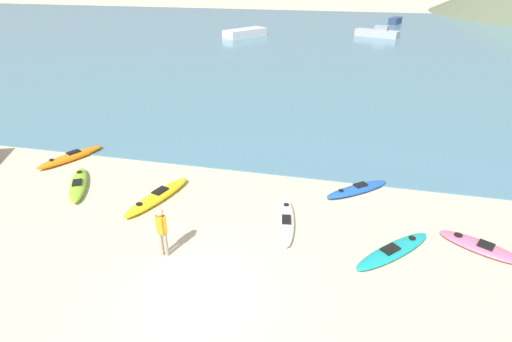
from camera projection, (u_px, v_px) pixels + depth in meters
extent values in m
plane|color=beige|center=(200.00, 292.00, 11.42)|extent=(400.00, 400.00, 0.00)
cube|color=teal|center=(322.00, 41.00, 48.12)|extent=(160.00, 70.00, 0.06)
ellipsoid|color=white|center=(286.00, 221.00, 14.38)|extent=(1.07, 3.14, 0.26)
cube|color=black|center=(286.00, 219.00, 14.17)|extent=(0.41, 0.60, 0.05)
cylinder|color=black|center=(286.00, 205.00, 15.06)|extent=(0.20, 0.20, 0.02)
ellipsoid|color=blue|center=(357.00, 189.00, 16.33)|extent=(2.70, 2.35, 0.30)
cube|color=black|center=(361.00, 185.00, 16.31)|extent=(0.62, 0.59, 0.05)
cylinder|color=black|center=(341.00, 190.00, 15.93)|extent=(0.20, 0.20, 0.02)
ellipsoid|color=yellow|center=(157.00, 196.00, 15.80)|extent=(1.72, 3.54, 0.33)
cube|color=black|center=(160.00, 190.00, 15.85)|extent=(0.55, 0.71, 0.05)
cylinder|color=black|center=(139.00, 204.00, 14.99)|extent=(0.24, 0.24, 0.02)
ellipsoid|color=#8CCC2D|center=(78.00, 184.00, 16.68)|extent=(2.07, 2.99, 0.31)
cube|color=black|center=(77.00, 182.00, 16.47)|extent=(0.58, 0.65, 0.05)
cylinder|color=black|center=(79.00, 172.00, 17.32)|extent=(0.22, 0.22, 0.02)
ellipsoid|color=#E5668C|center=(481.00, 247.00, 13.06)|extent=(2.68, 1.90, 0.24)
cube|color=black|center=(486.00, 245.00, 12.92)|extent=(0.61, 0.60, 0.05)
cylinder|color=black|center=(458.00, 235.00, 13.42)|extent=(0.27, 0.27, 0.02)
ellipsoid|color=orange|center=(71.00, 157.00, 19.01)|extent=(1.99, 3.19, 0.35)
cube|color=black|center=(73.00, 152.00, 19.02)|extent=(0.55, 0.67, 0.05)
cylinder|color=black|center=(51.00, 160.00, 18.30)|extent=(0.20, 0.20, 0.02)
ellipsoid|color=teal|center=(393.00, 251.00, 12.88)|extent=(2.77, 2.86, 0.25)
cube|color=black|center=(391.00, 249.00, 12.73)|extent=(0.68, 0.68, 0.05)
cylinder|color=black|center=(412.00, 238.00, 13.26)|extent=(0.23, 0.23, 0.02)
cylinder|color=gray|center=(161.00, 244.00, 12.69)|extent=(0.13, 0.13, 0.89)
cylinder|color=gray|center=(166.00, 244.00, 12.66)|extent=(0.13, 0.13, 0.89)
cube|color=orange|center=(161.00, 224.00, 12.32)|extent=(0.28, 0.25, 0.63)
cylinder|color=orange|center=(157.00, 223.00, 12.34)|extent=(0.09, 0.09, 0.60)
cylinder|color=orange|center=(165.00, 225.00, 12.29)|extent=(0.09, 0.09, 0.60)
sphere|color=tan|center=(159.00, 212.00, 12.12)|extent=(0.24, 0.24, 0.24)
cube|color=#B2B2B7|center=(377.00, 33.00, 50.73)|extent=(5.60, 3.39, 0.83)
cube|color=#8C99A8|center=(382.00, 28.00, 50.13)|extent=(1.85, 1.45, 0.58)
cube|color=white|center=(245.00, 33.00, 50.86)|extent=(4.98, 5.96, 0.92)
cube|color=navy|center=(395.00, 21.00, 61.66)|extent=(2.27, 3.34, 0.94)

